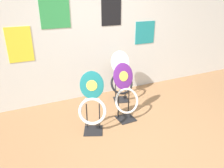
{
  "coord_description": "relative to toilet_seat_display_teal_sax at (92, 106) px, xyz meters",
  "views": [
    {
      "loc": [
        -1.51,
        -1.9,
        1.98
      ],
      "look_at": [
        -0.1,
        1.15,
        0.55
      ],
      "focal_mm": 35.0,
      "sensor_mm": 36.0,
      "label": 1
    }
  ],
  "objects": [
    {
      "name": "toilet_seat_display_teal_sax",
      "position": [
        0.0,
        0.0,
        0.0
      ],
      "size": [
        0.44,
        0.37,
        0.96
      ],
      "color": "black",
      "rests_on": "ground_plane"
    },
    {
      "name": "wall_back",
      "position": [
        0.59,
        1.24,
        0.87
      ],
      "size": [
        8.0,
        0.07,
        2.6
      ],
      "color": "silver",
      "rests_on": "ground_plane"
    },
    {
      "name": "toilet_seat_display_white_plain",
      "position": [
        0.87,
        0.78,
        0.03
      ],
      "size": [
        0.48,
        0.48,
        0.94
      ],
      "color": "black",
      "rests_on": "ground_plane"
    },
    {
      "name": "ground_plane",
      "position": [
        0.6,
        -0.77,
        -0.43
      ],
      "size": [
        14.0,
        14.0,
        0.0
      ],
      "primitive_type": "plane",
      "color": "#8E6642"
    },
    {
      "name": "toilet_seat_display_purple_note",
      "position": [
        0.62,
        0.13,
        0.04
      ],
      "size": [
        0.42,
        0.34,
        0.94
      ],
      "color": "black",
      "rests_on": "ground_plane"
    }
  ]
}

